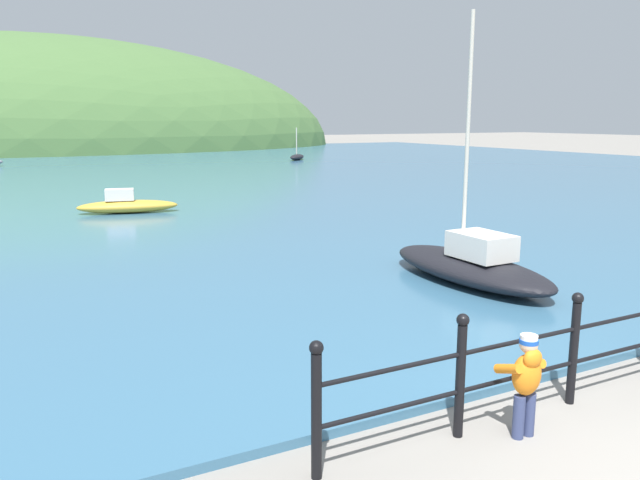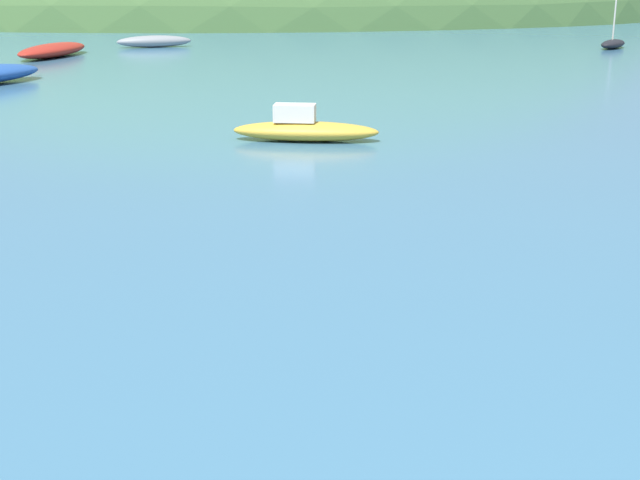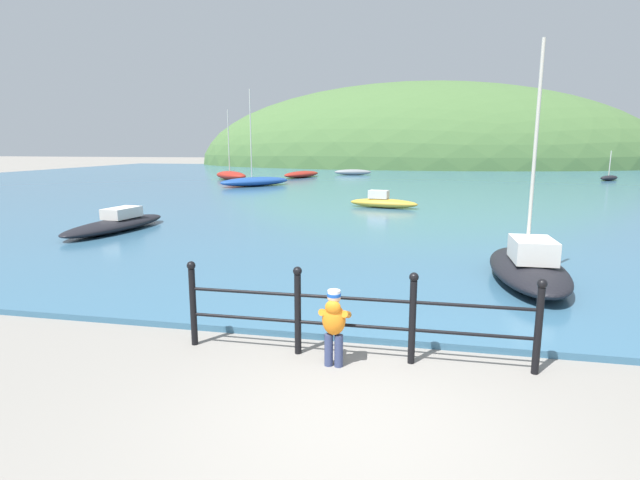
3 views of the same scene
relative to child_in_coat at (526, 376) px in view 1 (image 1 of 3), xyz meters
name	(u,v)px [view 1 (image 1 of 3)]	position (x,y,z in m)	size (l,w,h in m)	color
water	(92,175)	(0.43, 30.79, -0.55)	(80.00, 60.00, 0.10)	#386684
far_hillside	(43,149)	(0.43, 64.28, -0.60)	(61.48, 33.81, 21.93)	#476B38
iron_railing	(520,358)	(0.21, 0.29, 0.04)	(4.64, 0.12, 1.21)	black
child_in_coat	(526,376)	(0.00, 0.00, 0.00)	(0.38, 0.37, 1.00)	navy
boat_red_dinghy	(297,157)	(14.86, 35.86, -0.29)	(2.08, 2.23, 2.23)	black
boat_nearest_quay	(470,264)	(3.14, 4.35, -0.19)	(1.40, 3.80, 4.64)	black
boat_mid_harbor	(127,205)	(-0.64, 15.67, -0.26)	(3.10, 1.42, 0.74)	gold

